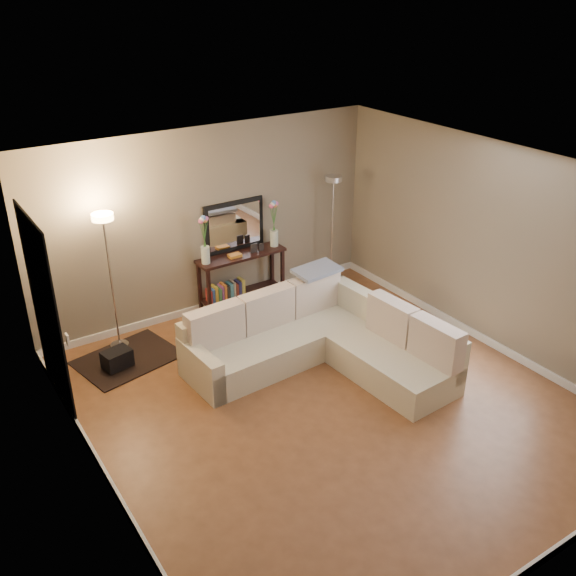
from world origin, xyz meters
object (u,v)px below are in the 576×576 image
floor_lamp_unlit (333,209)px  console_table (237,278)px  sectional_sofa (319,340)px  floor_lamp_lit (108,255)px

floor_lamp_unlit → console_table: bearing=175.1°
sectional_sofa → floor_lamp_lit: (-1.93, 1.71, 0.96)m
sectional_sofa → floor_lamp_lit: bearing=138.5°
floor_lamp_lit → sectional_sofa: bearing=-41.5°
sectional_sofa → console_table: 1.84m
console_table → floor_lamp_lit: (-1.82, -0.12, 0.83)m
sectional_sofa → console_table: size_ratio=1.96×
console_table → sectional_sofa: bearing=-86.5°
floor_lamp_unlit → sectional_sofa: bearing=-130.5°
sectional_sofa → floor_lamp_unlit: bearing=49.5°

